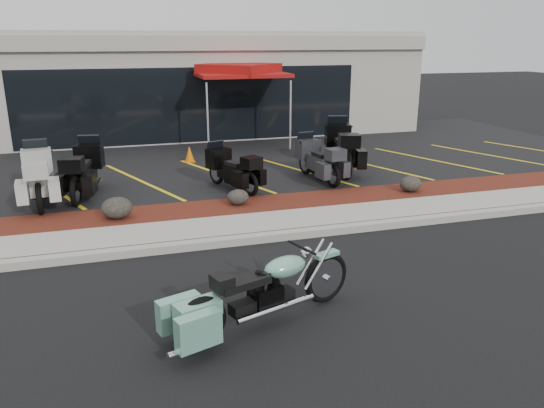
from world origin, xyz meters
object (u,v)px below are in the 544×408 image
object	(u,v)px
touring_white	(38,167)
traffic_cone	(189,154)
popup_canopy	(239,71)
hero_cruiser	(326,271)

from	to	relation	value
touring_white	traffic_cone	size ratio (longest dim) A/B	4.80
touring_white	popup_canopy	size ratio (longest dim) A/B	0.63
traffic_cone	hero_cruiser	bearing A→B (deg)	-86.04
touring_white	hero_cruiser	bearing A→B (deg)	-151.86
touring_white	traffic_cone	bearing A→B (deg)	-63.64
touring_white	popup_canopy	world-z (taller)	popup_canopy
traffic_cone	popup_canopy	world-z (taller)	popup_canopy
touring_white	traffic_cone	xyz separation A→B (m)	(3.96, 2.48, -0.43)
touring_white	popup_canopy	xyz separation A→B (m)	(6.10, 4.78, 1.85)
touring_white	traffic_cone	world-z (taller)	touring_white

